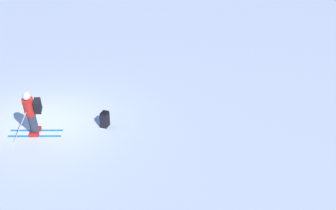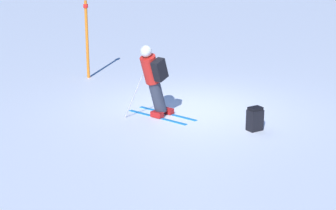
% 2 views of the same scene
% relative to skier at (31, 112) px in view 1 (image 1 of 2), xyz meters
% --- Properties ---
extents(ground_plane, '(300.00, 300.00, 0.00)m').
position_rel_skier_xyz_m(ground_plane, '(-1.08, -0.10, -0.93)').
color(ground_plane, white).
extents(skier, '(1.25, 1.69, 1.71)m').
position_rel_skier_xyz_m(skier, '(0.00, 0.00, 0.00)').
color(skier, '#1E7AC6').
rests_on(skier, ground).
extents(spare_backpack, '(0.32, 0.24, 0.50)m').
position_rel_skier_xyz_m(spare_backpack, '(-1.24, 1.84, -0.68)').
color(spare_backpack, black).
rests_on(spare_backpack, ground).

